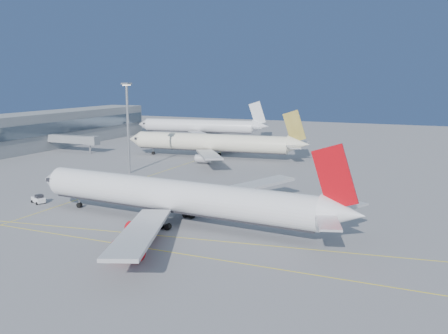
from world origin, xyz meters
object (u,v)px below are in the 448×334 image
light_mast (128,120)px  airliner_third (201,126)px  pushback_tug (39,199)px  airliner_etihad (215,143)px  airliner_virgin (179,197)px

light_mast → airliner_third: bearing=102.9°
pushback_tug → light_mast: (-2.14, 40.87, 15.51)m
airliner_third → light_mast: (21.76, -95.17, 10.93)m
airliner_etihad → airliner_third: bearing=114.7°
airliner_etihad → pushback_tug: airliner_etihad is taller
pushback_tug → airliner_virgin: bearing=19.8°
airliner_etihad → airliner_third: 66.16m
airliner_virgin → airliner_etihad: bearing=113.9°
airliner_etihad → airliner_third: size_ratio=1.03×
airliner_virgin → light_mast: 59.92m
airliner_etihad → light_mast: size_ratio=2.54×
airliner_virgin → airliner_etihad: 85.60m
airliner_third → pushback_tug: airliner_third is taller
airliner_virgin → airliner_third: airliner_virgin is taller
airliner_virgin → airliner_third: (-62.80, 137.44, -0.03)m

